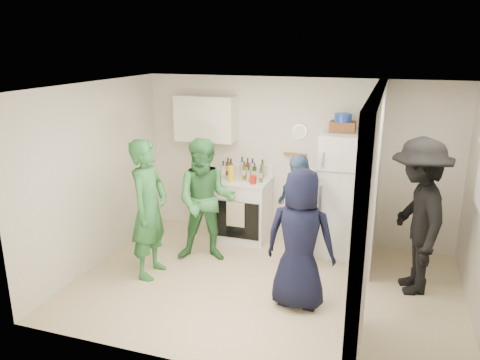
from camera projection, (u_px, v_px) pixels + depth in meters
name	position (u px, v px, depth m)	size (l,w,h in m)	color
floor	(265.00, 285.00, 5.98)	(4.80, 4.80, 0.00)	beige
wall_back	(296.00, 160.00, 7.18)	(4.80, 4.80, 0.00)	silver
wall_front	(215.00, 249.00, 4.08)	(4.80, 4.80, 0.00)	silver
wall_left	(96.00, 175.00, 6.35)	(3.40, 3.40, 0.00)	silver
ceiling	(268.00, 87.00, 5.28)	(4.80, 4.80, 0.00)	white
partition_pier_back	(374.00, 177.00, 6.27)	(0.12, 1.20, 2.50)	silver
partition_pier_front	(362.00, 240.00, 4.27)	(0.12, 1.20, 2.50)	silver
partition_header	(377.00, 109.00, 4.97)	(0.12, 1.00, 0.40)	silver
stove	(243.00, 209.00, 7.31)	(0.81, 0.68, 0.97)	white
upper_cabinet	(206.00, 118.00, 7.27)	(0.95, 0.34, 0.70)	silver
fridge	(345.00, 194.00, 6.71)	(0.73, 0.71, 1.78)	white
wicker_basket	(342.00, 127.00, 6.51)	(0.35, 0.25, 0.15)	brown
blue_bowl	(343.00, 117.00, 6.47)	(0.24, 0.24, 0.11)	#16369B
yellow_cup_stack_top	(366.00, 126.00, 6.26)	(0.09, 0.09, 0.25)	yellow
wall_clock	(300.00, 132.00, 7.02)	(0.22, 0.22, 0.03)	white
spice_shelf	(295.00, 154.00, 7.10)	(0.35, 0.08, 0.03)	olive
yellow_cup_stack_stove	(231.00, 174.00, 6.98)	(0.09, 0.09, 0.25)	yellow
red_cup	(253.00, 180.00, 6.91)	(0.09, 0.09, 0.12)	#AA1E0B
person_green_left	(149.00, 209.00, 6.03)	(0.67, 0.44, 1.84)	#307939
person_green_center	(206.00, 201.00, 6.47)	(0.85, 0.66, 1.75)	#3B864B
person_denim	(297.00, 212.00, 6.30)	(0.93, 0.39, 1.59)	#3A5A7E
person_navy	(300.00, 240.00, 5.32)	(0.81, 0.53, 1.66)	black
person_nook	(417.00, 217.00, 5.63)	(1.25, 0.72, 1.93)	black
bottle_a	(228.00, 166.00, 7.36)	(0.07, 0.07, 0.28)	maroon
bottle_b	(230.00, 171.00, 7.15)	(0.06, 0.06, 0.24)	#1D5921
bottle_c	(242.00, 167.00, 7.29)	(0.07, 0.07, 0.31)	#A9B1B8
bottle_d	(244.00, 170.00, 7.09)	(0.06, 0.06, 0.30)	brown
bottle_e	(252.00, 167.00, 7.29)	(0.08, 0.08, 0.28)	#A2ACB3
bottle_f	(255.00, 171.00, 7.09)	(0.06, 0.06, 0.27)	#193914
bottle_g	(262.00, 169.00, 7.19)	(0.07, 0.07, 0.29)	olive
bottle_h	(223.00, 170.00, 7.12)	(0.07, 0.07, 0.29)	#A0A0AB
bottle_i	(248.00, 168.00, 7.23)	(0.06, 0.06, 0.30)	maroon
bottle_j	(261.00, 174.00, 6.97)	(0.06, 0.06, 0.27)	#256E37
bottle_k	(231.00, 168.00, 7.24)	(0.08, 0.08, 0.29)	brown
bottle_l	(248.00, 174.00, 6.99)	(0.06, 0.06, 0.25)	gray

